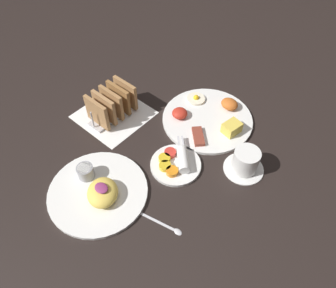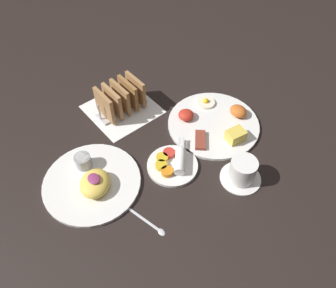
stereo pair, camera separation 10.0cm
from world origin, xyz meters
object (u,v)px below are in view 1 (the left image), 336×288
object	(u,v)px
plate_foreground	(98,190)
toast_rack	(112,104)
plate_condiments	(176,163)
coffee_cup	(245,162)
plate_breakfast	(208,118)

from	to	relation	value
plate_foreground	toast_rack	xyz separation A→B (m)	(-0.20, 0.24, 0.04)
plate_condiments	coffee_cup	bearing A→B (deg)	36.82
plate_condiments	plate_foreground	xyz separation A→B (m)	(-0.10, -0.22, 0.00)
plate_breakfast	plate_condiments	distance (m)	0.22
coffee_cup	plate_foreground	bearing A→B (deg)	-127.61
plate_foreground	toast_rack	size ratio (longest dim) A/B	1.56
plate_foreground	coffee_cup	size ratio (longest dim) A/B	2.34
coffee_cup	plate_breakfast	bearing A→B (deg)	154.62
plate_foreground	coffee_cup	bearing A→B (deg)	52.39
plate_condiments	plate_foreground	world-z (taller)	plate_foreground
plate_breakfast	plate_foreground	xyz separation A→B (m)	(-0.06, -0.44, 0.00)
plate_breakfast	plate_condiments	size ratio (longest dim) A/B	1.88
plate_foreground	coffee_cup	xyz separation A→B (m)	(0.26, 0.34, 0.02)
plate_condiments	plate_breakfast	bearing A→B (deg)	100.64
plate_foreground	coffee_cup	distance (m)	0.43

